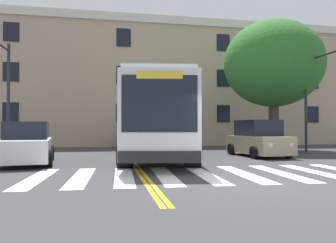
{
  "coord_description": "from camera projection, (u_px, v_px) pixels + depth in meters",
  "views": [
    {
      "loc": [
        -3.74,
        -8.03,
        1.46
      ],
      "look_at": [
        -1.07,
        6.06,
        1.73
      ],
      "focal_mm": 35.0,
      "sensor_mm": 36.0,
      "label": 1
    }
  ],
  "objects": [
    {
      "name": "car_tan_far_lane",
      "position": [
        258.0,
        140.0,
        16.69
      ],
      "size": [
        2.22,
        4.07,
        1.85
      ],
      "color": "tan",
      "rests_on": "ground"
    },
    {
      "name": "street_tree_curbside_large",
      "position": [
        273.0,
        64.0,
        21.04
      ],
      "size": [
        7.26,
        7.04,
        8.37
      ],
      "color": "#4C3D2D",
      "rests_on": "ground"
    },
    {
      "name": "traffic_light_near_corner",
      "position": [
        321.0,
        83.0,
        17.9
      ],
      "size": [
        0.34,
        3.46,
        5.79
      ],
      "color": "#28282D",
      "rests_on": "ground"
    },
    {
      "name": "lane_line_yellow_inner",
      "position": [
        120.0,
        148.0,
        23.55
      ],
      "size": [
        0.12,
        36.0,
        0.01
      ],
      "primitive_type": "cube",
      "color": "gold",
      "rests_on": "ground"
    },
    {
      "name": "city_bus",
      "position": [
        158.0,
        119.0,
        15.3
      ],
      "size": [
        4.18,
        11.05,
        3.46
      ],
      "color": "white",
      "rests_on": "ground"
    },
    {
      "name": "lane_line_yellow_outer",
      "position": [
        123.0,
        148.0,
        23.58
      ],
      "size": [
        0.12,
        36.0,
        0.01
      ],
      "primitive_type": "cube",
      "color": "gold",
      "rests_on": "ground"
    },
    {
      "name": "car_grey_behind_bus",
      "position": [
        132.0,
        135.0,
        25.53
      ],
      "size": [
        2.15,
        4.17,
        1.91
      ],
      "color": "slate",
      "rests_on": "ground"
    },
    {
      "name": "traffic_light_far_corner",
      "position": [
        0.0,
        77.0,
        16.09
      ],
      "size": [
        0.38,
        3.22,
        5.92
      ],
      "color": "#28282D",
      "rests_on": "ground"
    },
    {
      "name": "car_white_near_lane",
      "position": [
        27.0,
        145.0,
        13.22
      ],
      "size": [
        2.46,
        4.6,
        1.7
      ],
      "color": "white",
      "rests_on": "ground"
    },
    {
      "name": "crosswalk",
      "position": [
        205.0,
        174.0,
        10.17
      ],
      "size": [
        10.7,
        4.51,
        0.01
      ],
      "color": "white",
      "rests_on": "ground"
    },
    {
      "name": "ground_plane",
      "position": [
        251.0,
        183.0,
        8.56
      ],
      "size": [
        120.0,
        120.0,
        0.0
      ],
      "primitive_type": "plane",
      "color": "#38383A"
    },
    {
      "name": "building_facade",
      "position": [
        166.0,
        87.0,
        29.83
      ],
      "size": [
        30.41,
        7.98,
        10.41
      ],
      "color": "tan",
      "rests_on": "ground"
    }
  ]
}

